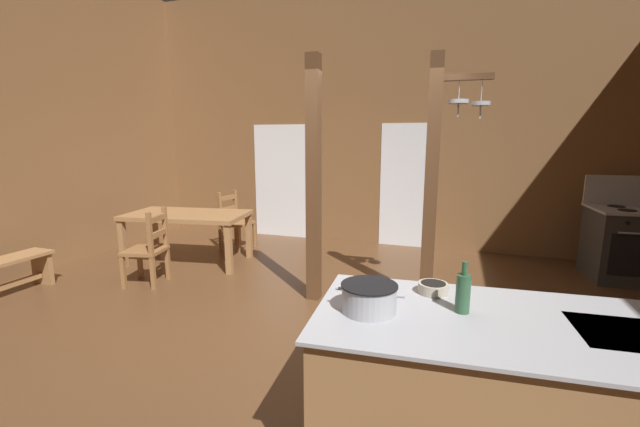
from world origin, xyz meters
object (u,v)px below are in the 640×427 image
Objects in this scene: dining_table at (187,219)px; kitchen_island at (519,400)px; ladderback_chair_near_window at (149,249)px; ladderback_chair_by_post at (234,221)px; stockpot_on_counter at (369,298)px; bottle_tall_on_counter at (463,292)px; mixing_bowl_on_counter at (433,288)px; stove_range at (639,244)px.

kitchen_island is at bearing -33.22° from dining_table.
ladderback_chair_near_window and ladderback_chair_by_post have the same top height.
stockpot_on_counter is at bearing -30.47° from ladderback_chair_near_window.
ladderback_chair_by_post is at bearing 134.69° from bottle_tall_on_counter.
kitchen_island is 2.34× the size of ladderback_chair_by_post.
mixing_bowl_on_counter is at bearing -33.84° from dining_table.
ladderback_chair_near_window reaches higher than dining_table.
bottle_tall_on_counter is at bearing 175.13° from kitchen_island.
dining_table is at bearing 146.78° from kitchen_island.
bottle_tall_on_counter is (0.48, 0.15, 0.04)m from stockpot_on_counter.
mixing_bowl_on_counter is 0.63× the size of bottle_tall_on_counter.
ladderback_chair_by_post is at bearing 135.25° from mixing_bowl_on_counter.
stove_range is 1.39× the size of ladderback_chair_near_window.
stockpot_on_counter is (-0.79, -0.12, 0.52)m from kitchen_island.
stockpot_on_counter is 2.10× the size of mixing_bowl_on_counter.
kitchen_island is at bearing 8.59° from stockpot_on_counter.
kitchen_island is at bearing -116.34° from stove_range.
ladderback_chair_by_post is (0.14, 1.82, 0.00)m from ladderback_chair_near_window.
bottle_tall_on_counter reaches higher than mixing_bowl_on_counter.
ladderback_chair_near_window is 1.82m from ladderback_chair_by_post.
dining_table is 0.96m from ladderback_chair_by_post.
stockpot_on_counter is (3.15, -1.85, 0.51)m from ladderback_chair_near_window.
ladderback_chair_near_window reaches higher than mixing_bowl_on_counter.
mixing_bowl_on_counter is (3.56, -2.39, 0.26)m from dining_table.
bottle_tall_on_counter is (3.63, -1.71, 0.54)m from ladderback_chair_near_window.
bottle_tall_on_counter is (-0.31, 0.03, 0.55)m from kitchen_island.
bottle_tall_on_counter reaches higher than ladderback_chair_near_window.
stove_range is at bearing 19.76° from ladderback_chair_near_window.
stove_range is at bearing 11.31° from dining_table.
dining_table is 0.94m from ladderback_chair_near_window.
mixing_bowl_on_counter is 0.29m from bottle_tall_on_counter.
ladderback_chair_near_window reaches higher than kitchen_island.
stove_range is 5.70m from ladderback_chair_by_post.
stove_range is 3.52× the size of stockpot_on_counter.
kitchen_island is 1.23× the size of dining_table.
stockpot_on_counter reaches higher than ladderback_chair_by_post.
stockpot_on_counter reaches higher than mixing_bowl_on_counter.
ladderback_chair_by_post reaches higher than kitchen_island.
bottle_tall_on_counter is (3.49, -3.52, 0.54)m from ladderback_chair_by_post.
ladderback_chair_near_window is 3.36× the size of bottle_tall_on_counter.
ladderback_chair_by_post is at bearing -177.21° from stove_range.
kitchen_island is 4.30m from ladderback_chair_near_window.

